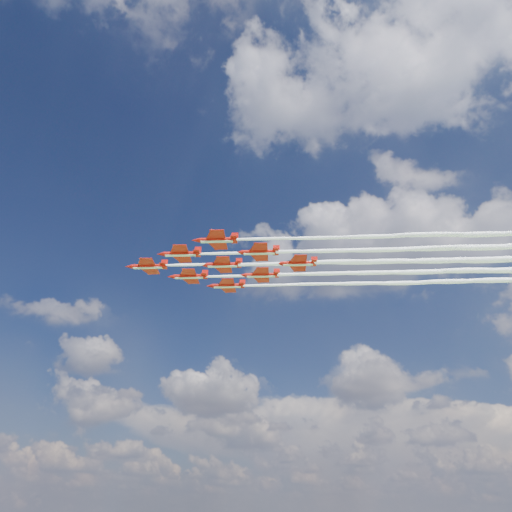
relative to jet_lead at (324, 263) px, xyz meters
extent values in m
cylinder|color=#BC110A|center=(-47.55, -20.00, 0.00)|extent=(8.95, 4.72, 1.26)
cone|color=#BC110A|center=(-52.84, -22.22, 0.00)|extent=(2.60, 2.05, 1.26)
cone|color=#BC110A|center=(-42.58, -17.91, 0.00)|extent=(2.03, 1.73, 1.15)
ellipsoid|color=black|center=(-49.67, -20.89, 0.52)|extent=(2.61, 1.89, 0.82)
cube|color=#BC110A|center=(-47.02, -19.78, -0.06)|extent=(7.48, 11.16, 0.16)
cube|color=#BC110A|center=(-43.32, -18.22, 0.00)|extent=(3.08, 4.43, 0.14)
cube|color=#BC110A|center=(-43.11, -18.13, 1.03)|extent=(1.75, 0.86, 2.07)
cube|color=white|center=(-47.55, -20.00, -0.58)|extent=(8.33, 4.29, 0.14)
cylinder|color=#BC110A|center=(-34.54, -22.52, 0.00)|extent=(8.95, 4.72, 1.26)
cone|color=#BC110A|center=(-39.83, -24.74, 0.00)|extent=(2.60, 2.05, 1.26)
cone|color=#BC110A|center=(-29.57, -20.42, 0.00)|extent=(2.03, 1.73, 1.15)
ellipsoid|color=black|center=(-36.66, -23.41, 0.52)|extent=(2.61, 1.89, 0.82)
cube|color=#BC110A|center=(-34.02, -22.29, -0.06)|extent=(7.48, 11.16, 0.16)
cube|color=#BC110A|center=(-30.31, -20.74, 0.00)|extent=(3.08, 4.43, 0.14)
cube|color=#BC110A|center=(-30.10, -20.65, 1.03)|extent=(1.75, 0.86, 2.07)
cube|color=white|center=(-34.54, -22.52, -0.58)|extent=(8.33, 4.29, 0.14)
cylinder|color=#BC110A|center=(-40.25, -8.94, 0.00)|extent=(8.95, 4.72, 1.26)
cone|color=#BC110A|center=(-45.54, -11.17, 0.00)|extent=(2.60, 2.05, 1.26)
cone|color=#BC110A|center=(-35.28, -6.85, 0.00)|extent=(2.03, 1.73, 1.15)
ellipsoid|color=black|center=(-42.37, -9.83, 0.52)|extent=(2.61, 1.89, 0.82)
cube|color=#BC110A|center=(-39.72, -8.72, -0.06)|extent=(7.48, 11.16, 0.16)
cube|color=#BC110A|center=(-36.02, -7.16, 0.00)|extent=(3.08, 4.43, 0.14)
cube|color=#BC110A|center=(-35.81, -7.07, 1.03)|extent=(1.75, 0.86, 2.07)
cube|color=white|center=(-40.25, -8.94, -0.58)|extent=(8.33, 4.29, 0.14)
cylinder|color=#BC110A|center=(-21.54, -25.03, 0.00)|extent=(8.95, 4.72, 1.26)
cone|color=#BC110A|center=(-26.83, -27.26, 0.00)|extent=(2.60, 2.05, 1.26)
cone|color=#BC110A|center=(-16.57, -22.94, 0.00)|extent=(2.03, 1.73, 1.15)
ellipsoid|color=black|center=(-23.65, -25.92, 0.52)|extent=(2.61, 1.89, 0.82)
cube|color=#BC110A|center=(-21.01, -24.81, -0.06)|extent=(7.48, 11.16, 0.16)
cube|color=#BC110A|center=(-17.31, -23.25, 0.00)|extent=(3.08, 4.43, 0.14)
cube|color=#BC110A|center=(-17.10, -23.16, 1.03)|extent=(1.75, 0.86, 2.07)
cube|color=white|center=(-21.54, -25.03, -0.58)|extent=(8.33, 4.29, 0.14)
cylinder|color=#BC110A|center=(-27.25, -11.46, 0.00)|extent=(8.95, 4.72, 1.26)
cone|color=#BC110A|center=(-32.54, -13.68, 0.00)|extent=(2.60, 2.05, 1.26)
cone|color=#BC110A|center=(-22.28, -9.37, 0.00)|extent=(2.03, 1.73, 1.15)
ellipsoid|color=black|center=(-29.36, -12.35, 0.52)|extent=(2.61, 1.89, 0.82)
cube|color=#BC110A|center=(-26.72, -11.24, -0.06)|extent=(7.48, 11.16, 0.16)
cube|color=#BC110A|center=(-23.02, -9.68, 0.00)|extent=(3.08, 4.43, 0.14)
cube|color=#BC110A|center=(-22.81, -9.59, 1.03)|extent=(1.75, 0.86, 2.07)
cube|color=white|center=(-27.25, -11.46, -0.58)|extent=(8.33, 4.29, 0.14)
cylinder|color=#BC110A|center=(-32.96, 2.11, 0.00)|extent=(8.95, 4.72, 1.26)
cone|color=#BC110A|center=(-38.25, -0.11, 0.00)|extent=(2.60, 2.05, 1.26)
cone|color=#BC110A|center=(-27.98, 4.20, 0.00)|extent=(2.03, 1.73, 1.15)
ellipsoid|color=black|center=(-35.07, 1.22, 0.52)|extent=(2.61, 1.89, 0.82)
cube|color=#BC110A|center=(-32.43, 2.34, -0.06)|extent=(7.48, 11.16, 0.16)
cube|color=#BC110A|center=(-28.73, 3.89, 0.00)|extent=(3.08, 4.43, 0.14)
cube|color=#BC110A|center=(-28.51, 3.98, 1.03)|extent=(1.75, 0.86, 2.07)
cube|color=white|center=(-32.96, 2.11, -0.58)|extent=(8.33, 4.29, 0.14)
cylinder|color=#BC110A|center=(-14.24, -13.98, 0.00)|extent=(8.95, 4.72, 1.26)
cone|color=#BC110A|center=(-19.53, -16.20, 0.00)|extent=(2.60, 2.05, 1.26)
cone|color=#BC110A|center=(-9.27, -11.89, 0.00)|extent=(2.03, 1.73, 1.15)
ellipsoid|color=black|center=(-16.36, -14.87, 0.52)|extent=(2.61, 1.89, 0.82)
cube|color=#BC110A|center=(-13.71, -13.75, -0.06)|extent=(7.48, 11.16, 0.16)
cube|color=#BC110A|center=(-10.01, -12.20, 0.00)|extent=(3.08, 4.43, 0.14)
cube|color=#BC110A|center=(-9.80, -12.11, 1.03)|extent=(1.75, 0.86, 2.07)
cube|color=white|center=(-14.24, -13.98, -0.58)|extent=(8.33, 4.29, 0.14)
cylinder|color=#BC110A|center=(-19.95, -0.40, 0.00)|extent=(8.95, 4.72, 1.26)
cone|color=#BC110A|center=(-25.24, -2.63, 0.00)|extent=(2.60, 2.05, 1.26)
cone|color=#BC110A|center=(-14.98, 1.69, 0.00)|extent=(2.03, 1.73, 1.15)
ellipsoid|color=black|center=(-22.07, -1.29, 0.52)|extent=(2.61, 1.89, 0.82)
cube|color=#BC110A|center=(-19.42, -0.18, -0.06)|extent=(7.48, 11.16, 0.16)
cube|color=#BC110A|center=(-15.72, 1.38, 0.00)|extent=(3.08, 4.43, 0.14)
cube|color=#BC110A|center=(-15.51, 1.46, 1.03)|extent=(1.75, 0.86, 2.07)
cube|color=white|center=(-19.95, -0.40, -0.58)|extent=(8.33, 4.29, 0.14)
cylinder|color=#BC110A|center=(-6.95, -2.92, 0.00)|extent=(8.95, 4.72, 1.26)
cone|color=#BC110A|center=(-12.23, -5.15, 0.00)|extent=(2.60, 2.05, 1.26)
cone|color=#BC110A|center=(-1.97, -0.83, 0.00)|extent=(2.03, 1.73, 1.15)
ellipsoid|color=black|center=(-9.06, -3.81, 0.52)|extent=(2.61, 1.89, 0.82)
cube|color=#BC110A|center=(-6.42, -2.70, -0.06)|extent=(7.48, 11.16, 0.16)
cube|color=#BC110A|center=(-2.71, -1.14, 0.00)|extent=(3.08, 4.43, 0.14)
cube|color=#BC110A|center=(-2.50, -1.05, 1.03)|extent=(1.75, 0.86, 2.07)
cube|color=white|center=(-6.95, -2.92, -0.58)|extent=(8.33, 4.29, 0.14)
camera|label=1|loc=(37.23, -124.68, -65.71)|focal=35.00mm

